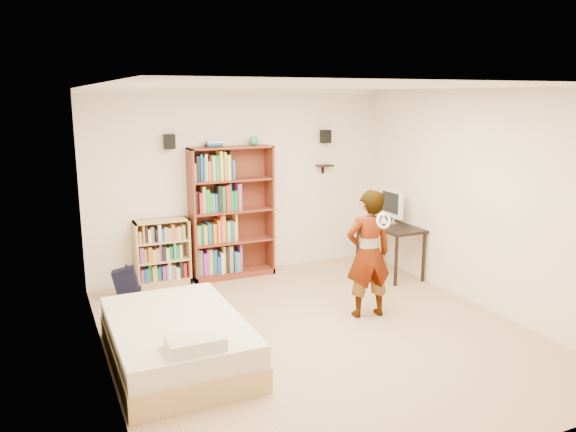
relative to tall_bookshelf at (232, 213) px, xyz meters
name	(u,v)px	position (x,y,z in m)	size (l,w,h in m)	color
ground	(318,332)	(0.21, -2.32, -0.95)	(4.50, 5.00, 0.01)	tan
room_shell	(320,177)	(0.21, -2.32, 0.81)	(4.52, 5.02, 2.71)	white
crown_molding	(321,90)	(0.21, -2.32, 1.72)	(4.50, 5.00, 0.06)	white
speaker_left	(169,142)	(-0.84, 0.08, 1.05)	(0.14, 0.12, 0.20)	black
speaker_right	(326,136)	(1.56, 0.08, 1.05)	(0.14, 0.12, 0.20)	black
wall_shelf	(325,166)	(1.56, 0.09, 0.60)	(0.25, 0.16, 0.03)	black
tall_bookshelf	(232,213)	(0.00, 0.00, 0.00)	(1.21, 0.35, 1.91)	maroon
low_bookshelf	(163,252)	(-1.02, 0.04, -0.49)	(0.75, 0.28, 0.94)	tan
computer_desk	(389,249)	(2.16, -0.85, -0.58)	(0.55, 1.10, 0.75)	black
imac	(390,206)	(2.21, -0.76, 0.05)	(0.10, 0.51, 0.51)	white
daybed	(177,335)	(-1.40, -2.38, -0.67)	(1.25, 1.93, 0.57)	beige
person	(368,254)	(0.98, -2.12, -0.18)	(0.56, 0.37, 1.55)	black
wii_wheel	(384,221)	(0.98, -2.41, 0.28)	(0.19, 0.19, 0.03)	white
navy_bag	(126,283)	(-1.58, -0.34, -0.74)	(0.32, 0.21, 0.43)	black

